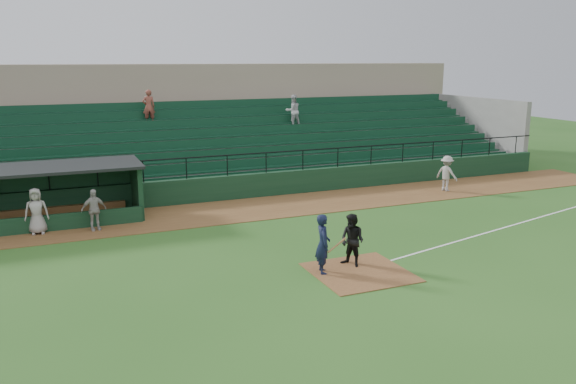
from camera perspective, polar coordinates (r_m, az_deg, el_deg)
name	(u,v)px	position (r m, az deg, el deg)	size (l,w,h in m)	color
ground	(345,263)	(19.87, 5.62, -6.93)	(90.00, 90.00, 0.00)	#2A581C
warning_track	(263,208)	(26.85, -2.48, -1.56)	(40.00, 4.00, 0.03)	brown
home_plate_dirt	(360,272)	(19.04, 7.06, -7.81)	(3.00, 3.00, 0.03)	brown
foul_line	(504,228)	(25.36, 20.46, -3.28)	(18.00, 0.09, 0.01)	white
stadium_structure	(212,136)	(34.35, -7.44, 5.43)	(38.00, 13.08, 6.40)	#10311B
dugout	(31,191)	(26.53, -23.92, 0.07)	(8.90, 3.20, 2.42)	#10311B
batter_at_plate	(323,244)	(18.60, 3.45, -5.11)	(1.11, 0.80, 1.95)	black
umpire	(352,241)	(19.31, 6.32, -4.76)	(0.86, 0.67, 1.78)	black
runner	(447,173)	(31.14, 15.30, 1.77)	(1.18, 0.68, 1.83)	#A49E99
dugout_player_a	(94,210)	(24.39, -18.50, -1.66)	(0.98, 0.41, 1.67)	#ADA7A2
dugout_player_b	(36,211)	(24.68, -23.44, -1.72)	(0.89, 0.58, 1.82)	#9F9995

